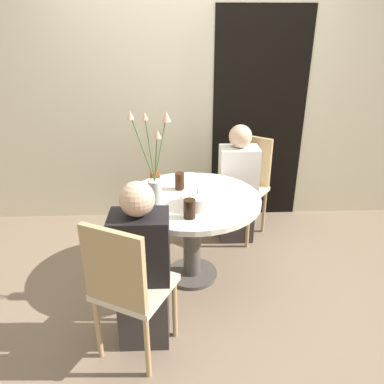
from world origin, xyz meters
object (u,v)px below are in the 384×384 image
drink_glass_0 (155,180)px  person_guest (238,188)px  drink_glass_1 (189,209)px  side_plate (205,187)px  birthday_cake (198,200)px  drink_glass_2 (180,181)px  flower_vase (155,182)px  person_woman (142,271)px  chair_far_back (246,180)px  chair_left_flank (127,284)px

drink_glass_0 → person_guest: 0.86m
drink_glass_1 → person_guest: size_ratio=0.12×
side_plate → person_guest: person_guest is taller
birthday_cake → drink_glass_2: 0.33m
person_guest → flower_vase: bearing=-129.3°
person_woman → drink_glass_0: bearing=86.6°
person_woman → birthday_cake: bearing=53.9°
chair_far_back → person_woman: 1.61m
birthday_cake → flower_vase: bearing=-159.7°
drink_glass_1 → drink_glass_2: drink_glass_2 is taller
flower_vase → drink_glass_1: flower_vase is taller
drink_glass_1 → flower_vase: bearing=164.5°
person_guest → chair_left_flank: bearing=-121.3°
chair_left_flank → person_woman: (0.07, 0.14, -0.02)m
chair_far_back → side_plate: 0.70m
chair_far_back → birthday_cake: 1.02m
chair_left_flank → drink_glass_2: 1.02m
drink_glass_1 → chair_left_flank: bearing=-128.2°
birthday_cake → person_guest: size_ratio=0.23×
birthday_cake → drink_glass_1: (-0.06, -0.17, 0.02)m
person_guest → person_woman: 1.45m
chair_far_back → side_plate: chair_far_back is taller
side_plate → drink_glass_2: (-0.20, -0.03, 0.06)m
drink_glass_1 → person_woman: (-0.30, -0.33, -0.25)m
chair_far_back → side_plate: size_ratio=4.88×
drink_glass_1 → person_woman: bearing=-132.3°
chair_left_flank → drink_glass_2: bearing=-81.5°
chair_left_flank → flower_vase: size_ratio=1.31×
chair_left_flank → person_woman: 0.16m
drink_glass_0 → person_guest: size_ratio=0.12×
flower_vase → person_woman: size_ratio=0.65×
chair_left_flank → side_plate: (0.51, 0.97, 0.17)m
birthday_cake → side_plate: (0.08, 0.33, -0.04)m
side_plate → drink_glass_1: (-0.14, -0.50, 0.06)m
drink_glass_1 → drink_glass_0: bearing=116.2°
drink_glass_2 → chair_left_flank: bearing=-108.2°
chair_left_flank → drink_glass_1: bearing=-101.5°
chair_far_back → chair_left_flank: (-0.93, -1.50, 0.00)m
drink_glass_0 → person_woman: size_ratio=0.12×
chair_left_flank → drink_glass_1: 0.64m
person_woman → drink_glass_2: bearing=73.4°
flower_vase → side_plate: flower_vase is taller
birthday_cake → drink_glass_2: bearing=112.0°
chair_left_flank → drink_glass_2: size_ratio=7.07×
drink_glass_2 → person_woman: 0.87m
chair_left_flank → birthday_cake: (0.43, 0.64, 0.21)m
drink_glass_2 → chair_far_back: bearing=41.9°
chair_left_flank → side_plate: chair_left_flank is taller
birthday_cake → drink_glass_1: birthday_cake is taller
person_guest → person_woman: size_ratio=1.00×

